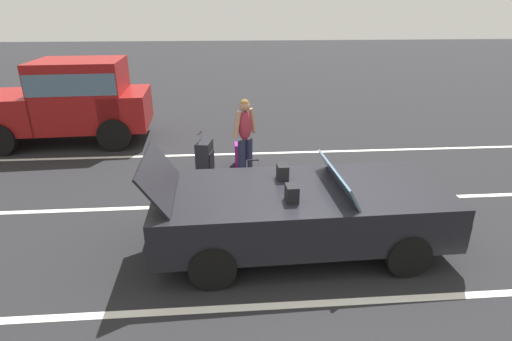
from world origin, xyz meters
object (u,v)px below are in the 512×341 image
at_px(convertible_car, 314,210).
at_px(parked_pickup_truck_near, 64,100).
at_px(suitcase_small_carryon, 239,154).
at_px(traveler_person, 245,135).
at_px(suitcase_medium_bright, 253,187).
at_px(suitcase_large_black, 205,158).

distance_m(convertible_car, parked_pickup_truck_near, 7.66).
xyz_separation_m(suitcase_small_carryon, traveler_person, (0.10, -0.74, 0.68)).
relative_size(suitcase_medium_bright, suitcase_small_carryon, 1.72).
bearing_deg(convertible_car, traveler_person, 106.24).
distance_m(suitcase_small_carryon, traveler_person, 1.01).
height_order(suitcase_medium_bright, suitcase_small_carryon, suitcase_medium_bright).
bearing_deg(suitcase_small_carryon, suitcase_large_black, -144.22).
bearing_deg(suitcase_large_black, traveler_person, -2.61).
relative_size(convertible_car, suitcase_small_carryon, 8.54).
bearing_deg(suitcase_small_carryon, suitcase_medium_bright, -84.48).
height_order(convertible_car, suitcase_small_carryon, convertible_car).
bearing_deg(suitcase_medium_bright, convertible_car, -157.07).
bearing_deg(suitcase_medium_bright, suitcase_large_black, 28.62).
xyz_separation_m(suitcase_medium_bright, parked_pickup_truck_near, (-4.55, 3.99, 0.79)).
bearing_deg(traveler_person, suitcase_large_black, -143.26).
xyz_separation_m(convertible_car, traveler_person, (-0.84, 2.66, 0.34)).
xyz_separation_m(suitcase_large_black, traveler_person, (0.84, -0.22, 0.56)).
bearing_deg(traveler_person, convertible_car, -21.17).
relative_size(suitcase_large_black, traveler_person, 0.57).
bearing_deg(convertible_car, parked_pickup_truck_near, 132.76).
relative_size(convertible_car, traveler_person, 2.59).
height_order(suitcase_large_black, suitcase_medium_bright, suitcase_large_black).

